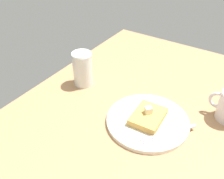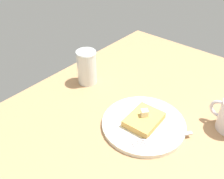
# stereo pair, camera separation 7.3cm
# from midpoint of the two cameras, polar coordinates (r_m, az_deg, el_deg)

# --- Properties ---
(table_surface) EXTENTS (0.92, 0.92, 0.03)m
(table_surface) POSITION_cam_midpoint_polar(r_m,az_deg,el_deg) (0.72, 17.51, -9.31)
(table_surface) COLOR #AE8055
(table_surface) RESTS_ON ground
(plate) EXTENTS (0.22, 0.22, 0.01)m
(plate) POSITION_cam_midpoint_polar(r_m,az_deg,el_deg) (0.69, 10.28, -7.80)
(plate) COLOR silver
(plate) RESTS_ON table_surface
(toast_slice_center) EXTENTS (0.08, 0.10, 0.02)m
(toast_slice_center) POSITION_cam_midpoint_polar(r_m,az_deg,el_deg) (0.68, 10.42, -6.90)
(toast_slice_center) COLOR gold
(toast_slice_center) RESTS_ON plate
(butter_pat_primary) EXTENTS (0.02, 0.02, 0.02)m
(butter_pat_primary) POSITION_cam_midpoint_polar(r_m,az_deg,el_deg) (0.67, 10.57, -5.41)
(butter_pat_primary) COLOR beige
(butter_pat_primary) RESTS_ON toast_slice_center
(fork) EXTENTS (0.10, 0.14, 0.00)m
(fork) POSITION_cam_midpoint_polar(r_m,az_deg,el_deg) (0.65, 13.95, -11.17)
(fork) COLOR silver
(fork) RESTS_ON plate
(syrup_jar) EXTENTS (0.07, 0.07, 0.11)m
(syrup_jar) POSITION_cam_midpoint_polar(r_m,az_deg,el_deg) (0.81, -3.44, 4.61)
(syrup_jar) COLOR #58260E
(syrup_jar) RESTS_ON table_surface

